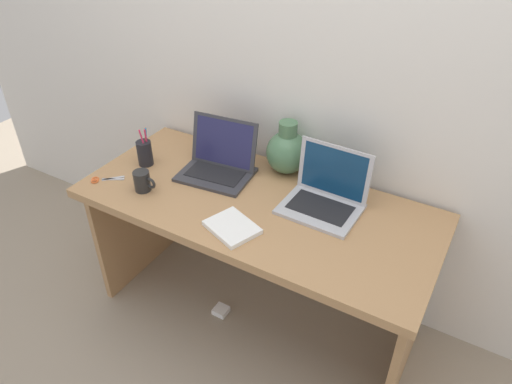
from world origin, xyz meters
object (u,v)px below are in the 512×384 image
Objects in this scene: coffee_mug at (143,181)px; notebook_stack at (232,227)px; laptop_left at (220,159)px; laptop_right at (326,192)px; green_vase at (287,151)px; power_brick at (221,310)px; scissors at (101,180)px; pen_cup at (145,152)px.

notebook_stack is at bearing -3.91° from coffee_mug.
laptop_left is 1.07× the size of laptop_right.
green_vase is 0.89m from power_brick.
notebook_stack is 0.48m from coffee_mug.
green_vase reaches higher than notebook_stack.
laptop_left is at bearing -149.08° from green_vase.
coffee_mug is 0.83× the size of scissors.
green_vase is at bearing 43.96° from coffee_mug.
pen_cup reaches higher than coffee_mug.
green_vase reaches higher than coffee_mug.
scissors is 0.88m from power_brick.
laptop_left reaches higher than scissors.
notebook_stack is at bearing -36.02° from power_brick.
scissors is (-0.08, -0.21, -0.06)m from pen_cup.
laptop_right is at bearing 0.97° from laptop_left.
laptop_left is 0.54m from scissors.
pen_cup is at bearing -171.61° from laptop_right.
pen_cup is (-0.13, 0.17, 0.02)m from coffee_mug.
pen_cup reaches higher than notebook_stack.
laptop_right is 4.56× the size of power_brick.
notebook_stack reaches higher than power_brick.
green_vase reaches higher than laptop_right.
coffee_mug reaches higher than scissors.
scissors is at bearing -160.25° from laptop_right.
laptop_right is at bearing -29.80° from green_vase.
laptop_right is at bearing 19.75° from scissors.
green_vase is 3.56× the size of power_brick.
power_brick is at bearing -113.95° from green_vase.
coffee_mug is 0.81m from power_brick.
scissors is (-0.68, -0.49, -0.10)m from green_vase.
notebook_stack is at bearing -88.79° from green_vase.
laptop_left is 0.36m from pen_cup.
scissors is at bearing -111.50° from pen_cup.
pen_cup is at bearing 169.22° from power_brick.
green_vase is 0.84m from scissors.
laptop_left is at bearing 117.05° from power_brick.
green_vase is 0.65m from coffee_mug.
laptop_right is 1.28× the size of green_vase.
notebook_stack is (0.27, -0.32, -0.05)m from laptop_left.
laptop_left is 1.38× the size of green_vase.
laptop_right is 0.42m from notebook_stack.
notebook_stack is (0.01, -0.48, -0.10)m from green_vase.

